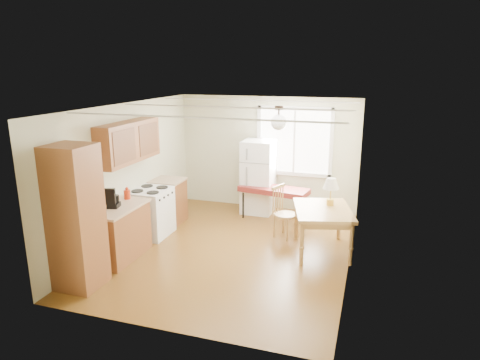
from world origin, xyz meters
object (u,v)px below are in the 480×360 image
at_px(refrigerator, 258,177).
at_px(dining_table, 323,214).
at_px(chair, 282,208).
at_px(bench, 274,191).

bearing_deg(refrigerator, dining_table, -45.88).
bearing_deg(chair, refrigerator, 145.01).
relative_size(refrigerator, dining_table, 1.11).
height_order(refrigerator, bench, refrigerator).
xyz_separation_m(refrigerator, bench, (0.42, -0.29, -0.20)).
xyz_separation_m(bench, chair, (0.37, -0.94, -0.04)).
xyz_separation_m(refrigerator, chair, (0.79, -1.23, -0.24)).
bearing_deg(refrigerator, bench, -34.26).
bearing_deg(dining_table, refrigerator, 118.78).
bearing_deg(chair, bench, 133.86).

